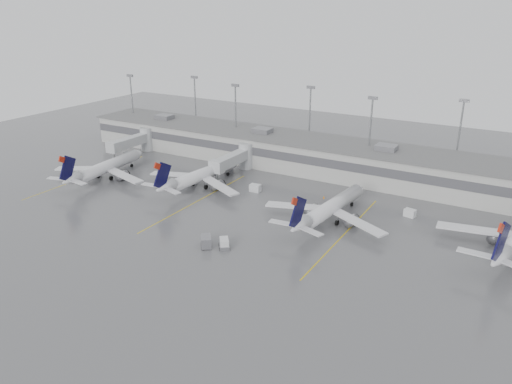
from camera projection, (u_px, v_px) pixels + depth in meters
The scene contains 18 objects.
ground at pixel (198, 265), 85.63m from camera, with size 260.00×260.00×0.00m, color #505053.
terminal at pixel (328, 157), 131.03m from camera, with size 152.00×17.00×9.45m.
light_masts at pixel (338, 123), 132.90m from camera, with size 142.40×8.00×20.60m.
jet_bridge_left at pixel (137, 141), 147.23m from camera, with size 4.00×17.20×7.00m.
jet_bridge_right at pixel (238, 158), 130.83m from camera, with size 4.00×17.20×7.00m.
stand_markings at pixel (266, 216), 105.04m from camera, with size 105.25×40.00×0.01m.
jet_far_left at pixel (105, 167), 126.45m from camera, with size 26.93×30.30×9.81m.
jet_mid_left at pixel (200, 175), 120.59m from camera, with size 27.09×30.49×9.87m.
jet_mid_right at pixel (330, 208), 101.24m from camera, with size 27.05×30.46×9.87m.
baggage_tug at pixel (224, 244), 91.18m from camera, with size 3.18×3.37×1.87m.
baggage_cart at pixel (206, 241), 91.60m from camera, with size 3.36×3.58×2.02m.
gse_uld_a at pixel (128, 156), 143.54m from camera, with size 2.52×1.68×1.79m, color silver.
gse_uld_b at pixel (255, 188), 118.41m from camera, with size 2.50×1.67×1.77m, color silver.
gse_uld_c at pixel (410, 213), 104.56m from camera, with size 2.29×1.53×1.63m, color silver.
gse_loader at pixel (227, 169), 131.72m from camera, with size 1.94×3.10×1.94m, color slate.
cone_a at pixel (127, 160), 140.86m from camera, with size 0.49×0.49×0.78m, color orange.
cone_b at pixel (208, 176), 128.26m from camera, with size 0.43×0.43×0.68m, color orange.
cone_c at pixel (324, 197), 114.41m from camera, with size 0.41×0.41×0.65m, color orange.
Camera 1 is at (46.57, -60.38, 42.13)m, focal length 35.00 mm.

